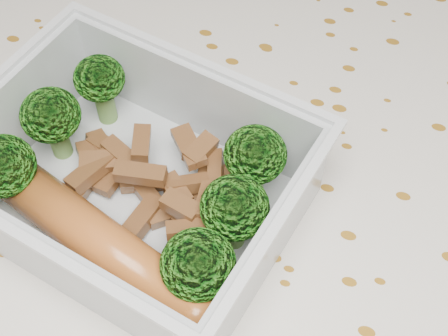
% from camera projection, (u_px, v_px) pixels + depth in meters
% --- Properties ---
extents(dining_table, '(1.40, 0.90, 0.75)m').
position_uv_depth(dining_table, '(220.00, 259.00, 0.45)').
color(dining_table, brown).
rests_on(dining_table, ground).
extents(tablecloth, '(1.46, 0.96, 0.19)m').
position_uv_depth(tablecloth, '(220.00, 224.00, 0.41)').
color(tablecloth, silver).
rests_on(tablecloth, dining_table).
extents(lunch_container, '(0.21, 0.18, 0.06)m').
position_uv_depth(lunch_container, '(135.00, 187.00, 0.36)').
color(lunch_container, silver).
rests_on(lunch_container, tablecloth).
extents(broccoli_florets, '(0.17, 0.13, 0.05)m').
position_uv_depth(broccoli_florets, '(140.00, 171.00, 0.34)').
color(broccoli_florets, '#608C3F').
rests_on(broccoli_florets, lunch_container).
extents(meat_pile, '(0.11, 0.08, 0.03)m').
position_uv_depth(meat_pile, '(156.00, 184.00, 0.36)').
color(meat_pile, brown).
rests_on(meat_pile, lunch_container).
extents(sausage, '(0.15, 0.08, 0.03)m').
position_uv_depth(sausage, '(100.00, 242.00, 0.34)').
color(sausage, '#AD5923').
rests_on(sausage, lunch_container).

